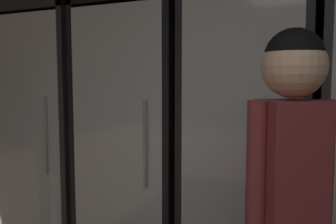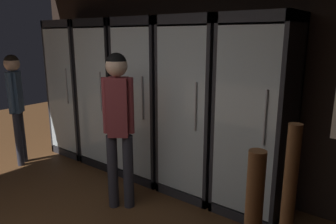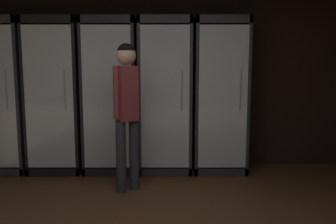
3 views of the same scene
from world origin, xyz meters
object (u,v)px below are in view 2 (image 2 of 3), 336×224
object	(u,v)px
cooler_far_right	(257,120)
shopper_far	(15,95)
shopper_near	(118,116)
cooler_center	(149,102)
cooler_right	(197,110)
cooler_far_left	(78,90)
cooler_left	(110,95)

from	to	relation	value
cooler_far_right	shopper_far	bearing A→B (deg)	-164.64
shopper_near	shopper_far	bearing A→B (deg)	-178.73
cooler_center	shopper_near	distance (m)	0.88
cooler_far_right	shopper_near	xyz separation A→B (m)	(-1.14, -0.82, 0.02)
cooler_right	shopper_far	bearing A→B (deg)	-160.34
cooler_far_left	shopper_near	distance (m)	1.93
cooler_far_right	shopper_far	xyz separation A→B (m)	(-3.14, -0.86, 0.02)
cooler_center	shopper_far	distance (m)	1.90
cooler_center	cooler_far_right	size ratio (longest dim) A/B	1.00
shopper_far	cooler_center	bearing A→B (deg)	27.01
shopper_far	cooler_right	bearing A→B (deg)	19.66
cooler_center	cooler_far_right	bearing A→B (deg)	-0.03
shopper_near	shopper_far	xyz separation A→B (m)	(-2.00, -0.04, -0.00)
cooler_left	cooler_center	size ratio (longest dim) A/B	1.00
cooler_left	shopper_near	xyz separation A→B (m)	(1.03, -0.82, 0.02)
cooler_far_left	cooler_right	size ratio (longest dim) A/B	1.00
cooler_right	cooler_far_right	xyz separation A→B (m)	(0.72, -0.00, -0.00)
cooler_left	cooler_right	xyz separation A→B (m)	(1.45, -0.00, -0.00)
cooler_far_right	cooler_left	bearing A→B (deg)	179.95
cooler_right	shopper_far	distance (m)	2.57
cooler_far_left	cooler_right	bearing A→B (deg)	-0.02
cooler_far_left	cooler_right	xyz separation A→B (m)	(2.17, -0.00, 0.00)
cooler_center	cooler_far_right	xyz separation A→B (m)	(1.45, -0.00, 0.01)
cooler_left	shopper_far	xyz separation A→B (m)	(-0.97, -0.86, 0.02)
cooler_right	shopper_near	xyz separation A→B (m)	(-0.42, -0.82, 0.02)
cooler_left	cooler_far_right	size ratio (longest dim) A/B	1.00
cooler_far_left	cooler_center	bearing A→B (deg)	-0.03
cooler_left	cooler_center	world-z (taller)	same
cooler_far_left	cooler_left	world-z (taller)	same
cooler_right	cooler_far_right	size ratio (longest dim) A/B	1.00
cooler_left	shopper_near	size ratio (longest dim) A/B	1.23
cooler_center	shopper_far	xyz separation A→B (m)	(-1.69, -0.86, 0.02)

